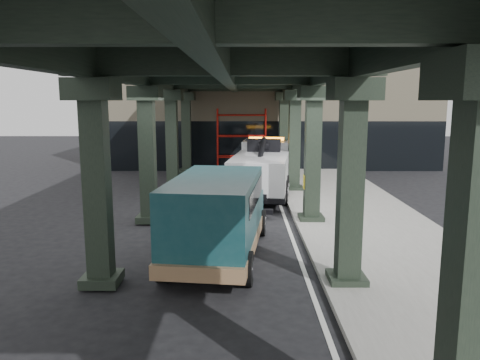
{
  "coord_description": "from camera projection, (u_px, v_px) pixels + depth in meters",
  "views": [
    {
      "loc": [
        0.04,
        -14.88,
        4.5
      ],
      "look_at": [
        -0.04,
        1.55,
        1.7
      ],
      "focal_mm": 35.0,
      "sensor_mm": 36.0,
      "label": 1
    }
  ],
  "objects": [
    {
      "name": "lane_stripe",
      "position": [
        287.0,
        223.0,
        17.38
      ],
      "size": [
        0.12,
        38.0,
        0.01
      ],
      "primitive_type": "cube",
      "color": "silver",
      "rests_on": "ground"
    },
    {
      "name": "sidewalk",
      "position": [
        362.0,
        221.0,
        17.36
      ],
      "size": [
        5.0,
        40.0,
        0.15
      ],
      "primitive_type": "cube",
      "color": "gray",
      "rests_on": "ground"
    },
    {
      "name": "viaduct",
      "position": [
        230.0,
        73.0,
        16.48
      ],
      "size": [
        7.4,
        32.0,
        6.4
      ],
      "color": "black",
      "rests_on": "ground"
    },
    {
      "name": "towed_van",
      "position": [
        218.0,
        214.0,
        13.27
      ],
      "size": [
        2.99,
        6.2,
        2.43
      ],
      "rotation": [
        0.0,
        0.0,
        -0.12
      ],
      "color": "#123E43",
      "rests_on": "ground"
    },
    {
      "name": "ground",
      "position": [
        241.0,
        239.0,
        15.42
      ],
      "size": [
        90.0,
        90.0,
        0.0
      ],
      "primitive_type": "plane",
      "color": "black",
      "rests_on": "ground"
    },
    {
      "name": "building",
      "position": [
        269.0,
        107.0,
        34.45
      ],
      "size": [
        22.0,
        10.0,
        8.0
      ],
      "primitive_type": "cube",
      "color": "#C6B793",
      "rests_on": "ground"
    },
    {
      "name": "tow_truck",
      "position": [
        263.0,
        166.0,
        22.6
      ],
      "size": [
        3.36,
        8.65,
        2.77
      ],
      "rotation": [
        0.0,
        0.0,
        -0.13
      ],
      "color": "black",
      "rests_on": "ground"
    },
    {
      "name": "scaffolding",
      "position": [
        241.0,
        139.0,
        29.5
      ],
      "size": [
        3.08,
        0.88,
        4.0
      ],
      "color": "#AF150E",
      "rests_on": "ground"
    }
  ]
}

